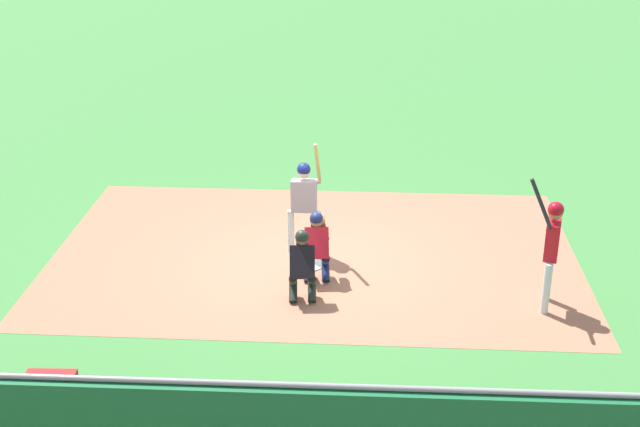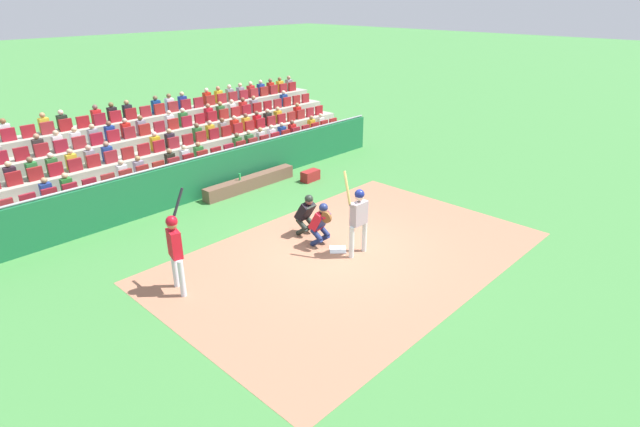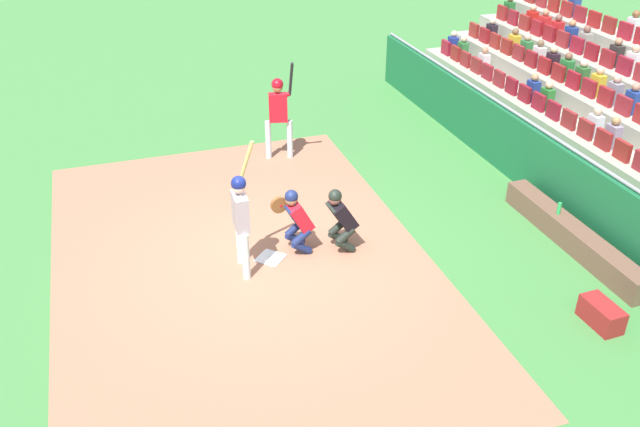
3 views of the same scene
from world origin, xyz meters
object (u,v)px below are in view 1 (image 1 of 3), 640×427
Objects in this scene: home_plate_umpire at (302,263)px; equipment_duffel_bag at (51,387)px; home_plate_marker at (313,265)px; water_bottle_on_bench at (215,412)px; batter_at_plate at (305,198)px; on_deck_batter at (552,242)px; catcher_crouching at (317,242)px.

equipment_duffel_bag is (-3.30, -3.07, -0.49)m from home_plate_umpire.
water_bottle_on_bench is (-0.91, -5.28, 0.54)m from home_plate_marker.
on_deck_batter is at bearing -23.66° from batter_at_plate.
batter_at_plate is 1.15m from catcher_crouching.
equipment_duffel_bag is (-3.21, -4.86, -0.95)m from batter_at_plate.
catcher_crouching is 0.54× the size of on_deck_batter.
catcher_crouching is at bearing 77.96° from water_bottle_on_bench.
catcher_crouching is (0.29, -1.03, -0.43)m from batter_at_plate.
water_bottle_on_bench is 6.33m from on_deck_batter.
catcher_crouching is 1.01× the size of home_plate_umpire.
catcher_crouching is 4.88m from water_bottle_on_bench.
on_deck_batter reaches higher than batter_at_plate.
home_plate_marker is 1.25m from batter_at_plate.
home_plate_umpire reaches higher than water_bottle_on_bench.
catcher_crouching is at bearing -74.18° from batter_at_plate.
home_plate_umpire is 1.78× the size of equipment_duffel_bag.
water_bottle_on_bench is (-0.73, -5.80, -0.58)m from batter_at_plate.
on_deck_batter is (7.38, 3.04, 1.00)m from equipment_duffel_bag.
on_deck_batter reaches higher than home_plate_marker.
home_plate_umpire is (-0.20, -0.76, -0.03)m from catcher_crouching.
batter_at_plate reaches higher than home_plate_marker.
equipment_duffel_bag is at bearing -137.02° from home_plate_umpire.
water_bottle_on_bench is (-1.02, -4.77, -0.15)m from catcher_crouching.
catcher_crouching is at bearing 74.98° from home_plate_umpire.
home_plate_umpire is (-0.10, -1.28, 0.67)m from home_plate_marker.
equipment_duffel_bag is 0.30× the size of on_deck_batter.
batter_at_plate reaches higher than catcher_crouching.
water_bottle_on_bench reaches higher than home_plate_marker.
home_plate_umpire reaches higher than equipment_duffel_bag.
catcher_crouching is at bearing -78.03° from home_plate_marker.
home_plate_umpire is at bearing 78.54° from water_bottle_on_bench.
home_plate_marker is 0.63× the size of equipment_duffel_bag.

